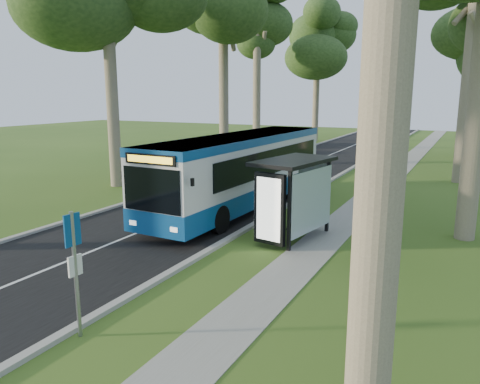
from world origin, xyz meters
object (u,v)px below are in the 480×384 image
object	(u,v)px
litter_bin	(310,196)
bus	(241,171)
bus_shelter	(293,185)
car_white	(259,145)
car_silver	(290,137)
bus_stop_sign	(75,261)

from	to	relation	value
litter_bin	bus	bearing A→B (deg)	-148.46
bus	bus_shelter	xyz separation A→B (m)	(3.82, -3.57, 0.31)
car_white	car_silver	xyz separation A→B (m)	(0.03, 7.37, 0.01)
bus_stop_sign	litter_bin	bearing A→B (deg)	92.89
bus_stop_sign	litter_bin	size ratio (longest dim) A/B	2.80
bus_shelter	car_silver	xyz separation A→B (m)	(-11.22, 29.17, -1.19)
car_silver	bus_stop_sign	bearing A→B (deg)	-61.09
bus	bus_stop_sign	world-z (taller)	bus
bus	litter_bin	world-z (taller)	bus
car_white	car_silver	size ratio (longest dim) A/B	0.95
bus	bus_shelter	distance (m)	5.24
bus	car_white	bearing A→B (deg)	114.13
bus	car_silver	xyz separation A→B (m)	(-7.41, 25.60, -0.88)
bus	car_white	distance (m)	19.71
car_white	bus	bearing A→B (deg)	-52.74
bus_stop_sign	litter_bin	xyz separation A→B (m)	(0.67, 13.57, -1.21)
litter_bin	car_silver	bearing A→B (deg)	113.02
litter_bin	car_white	xyz separation A→B (m)	(-10.19, 16.54, 0.33)
bus_stop_sign	car_white	distance (m)	31.59
bus	bus_stop_sign	size ratio (longest dim) A/B	4.55
bus_stop_sign	bus_shelter	xyz separation A→B (m)	(1.73, 8.31, 0.32)
bus_shelter	car_white	world-z (taller)	bus_shelter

